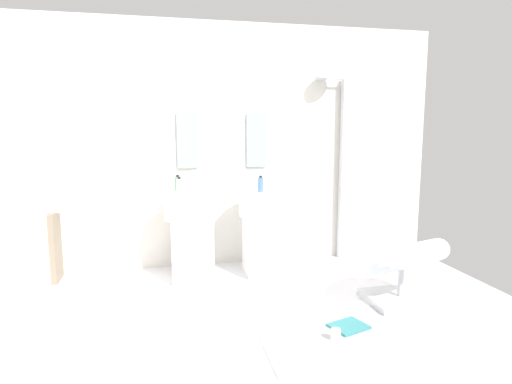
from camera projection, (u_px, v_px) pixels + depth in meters
name	position (u px, v px, depth m)	size (l,w,h in m)	color
ground_plane	(252.00, 330.00, 3.20)	(4.80, 3.60, 0.04)	silver
rear_partition	(222.00, 146.00, 4.60)	(4.80, 0.10, 2.60)	silver
pedestal_sink_left	(192.00, 231.00, 4.18)	(0.52, 0.52, 0.98)	white
pedestal_sink_right	(265.00, 227.00, 4.33)	(0.52, 0.52, 0.98)	white
vanity_mirror_left	(187.00, 141.00, 4.45)	(0.22, 0.03, 0.57)	#8C9EA8
vanity_mirror_right	(256.00, 140.00, 4.60)	(0.22, 0.03, 0.57)	#8C9EA8
shower_column	(345.00, 165.00, 4.80)	(0.49, 0.24, 2.05)	#B7BABF
lounge_chair	(402.00, 263.00, 3.60)	(1.00, 1.00, 0.65)	#B7BABF
towel_rack	(51.00, 250.00, 3.01)	(0.37, 0.22, 0.95)	#B7BABF
area_rug	(338.00, 336.00, 3.04)	(1.12, 0.87, 0.01)	#B2B2B7
magazine_teal	(349.00, 326.00, 3.17)	(0.26, 0.21, 0.02)	teal
coffee_mug	(336.00, 335.00, 2.97)	(0.07, 0.07, 0.08)	white
soap_bottle_green	(178.00, 183.00, 4.19)	(0.06, 0.06, 0.16)	#59996B
soap_bottle_blue	(261.00, 184.00, 4.11)	(0.05, 0.05, 0.16)	#4C72B7
soap_bottle_white	(179.00, 186.00, 3.98)	(0.05, 0.05, 0.16)	white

